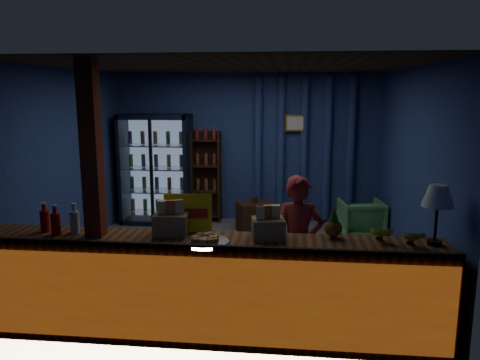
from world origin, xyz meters
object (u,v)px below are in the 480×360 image
object	(u,v)px
green_chair	(361,219)
shopkeeper	(298,244)
pastry_tray	(206,241)
table_lamp	(438,198)

from	to	relation	value
green_chair	shopkeeper	bearing A→B (deg)	61.33
shopkeeper	pastry_tray	xyz separation A→B (m)	(-0.84, -0.74, 0.25)
green_chair	pastry_tray	world-z (taller)	pastry_tray
table_lamp	shopkeeper	bearing A→B (deg)	154.33
green_chair	table_lamp	xyz separation A→B (m)	(0.15, -3.19, 1.08)
green_chair	table_lamp	bearing A→B (deg)	85.63
shopkeeper	green_chair	xyz separation A→B (m)	(1.04, 2.62, -0.42)
shopkeeper	table_lamp	xyz separation A→B (m)	(1.19, -0.57, 0.65)
shopkeeper	green_chair	bearing A→B (deg)	64.70
shopkeeper	table_lamp	bearing A→B (deg)	-29.36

